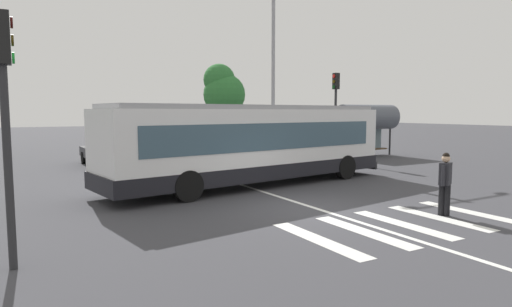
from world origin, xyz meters
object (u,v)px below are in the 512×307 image
object	(u,v)px
parked_car_champagne	(194,146)
parked_car_red	(149,148)
parked_car_black	(105,151)
bus_stop_shelter	(367,118)
traffic_light_near_corner	(5,98)
twin_arm_street_lamp	(273,53)
background_tree_right	(223,90)
city_transit_bus	(254,144)
traffic_light_far_corner	(336,103)
pedestrian_crossing_street	(445,180)

from	to	relation	value
parked_car_champagne	parked_car_red	bearing A→B (deg)	176.66
parked_car_red	parked_car_black	bearing A→B (deg)	-167.17
bus_stop_shelter	parked_car_black	bearing A→B (deg)	167.37
parked_car_red	traffic_light_near_corner	bearing A→B (deg)	-113.74
twin_arm_street_lamp	background_tree_right	xyz separation A→B (m)	(1.91, 10.71, -1.57)
parked_car_black	parked_car_champagne	xyz separation A→B (m)	(5.17, 0.41, 0.00)
parked_car_champagne	city_transit_bus	bearing A→B (deg)	-98.13
traffic_light_far_corner	background_tree_right	distance (m)	12.66
pedestrian_crossing_street	parked_car_red	world-z (taller)	pedestrian_crossing_street
traffic_light_near_corner	bus_stop_shelter	world-z (taller)	traffic_light_near_corner
city_transit_bus	bus_stop_shelter	size ratio (longest dim) A/B	2.93
traffic_light_near_corner	bus_stop_shelter	xyz separation A→B (m)	(19.52, 11.50, -0.63)
parked_car_black	bus_stop_shelter	size ratio (longest dim) A/B	1.09
pedestrian_crossing_street	parked_car_black	xyz separation A→B (m)	(-5.89, 16.08, -0.20)
twin_arm_street_lamp	parked_car_black	bearing A→B (deg)	162.77
parked_car_champagne	background_tree_right	world-z (taller)	background_tree_right
city_transit_bus	twin_arm_street_lamp	world-z (taller)	twin_arm_street_lamp
city_transit_bus	parked_car_black	xyz separation A→B (m)	(-3.79, 9.25, -0.82)
parked_car_black	background_tree_right	world-z (taller)	background_tree_right
parked_car_red	pedestrian_crossing_street	bearing A→B (deg)	-78.48
parked_car_black	traffic_light_far_corner	distance (m)	12.80
parked_car_black	parked_car_red	distance (m)	2.56
traffic_light_far_corner	twin_arm_street_lamp	bearing A→B (deg)	148.23
parked_car_red	traffic_light_far_corner	distance (m)	10.83
pedestrian_crossing_street	twin_arm_street_lamp	distance (m)	14.60
twin_arm_street_lamp	parked_car_champagne	bearing A→B (deg)	138.70
parked_car_red	bus_stop_shelter	xyz separation A→B (m)	(12.71, -3.97, 1.65)
city_transit_bus	traffic_light_far_corner	xyz separation A→B (m)	(7.91, 4.70, 1.73)
city_transit_bus	twin_arm_street_lamp	bearing A→B (deg)	53.06
parked_car_black	twin_arm_street_lamp	xyz separation A→B (m)	(8.71, -2.70, 5.32)
background_tree_right	parked_car_red	bearing A→B (deg)	-137.51
pedestrian_crossing_street	twin_arm_street_lamp	bearing A→B (deg)	78.09
parked_car_black	pedestrian_crossing_street	bearing A→B (deg)	-69.89
parked_car_black	parked_car_red	bearing A→B (deg)	12.83
parked_car_black	traffic_light_near_corner	xyz separation A→B (m)	(-4.32, -14.91, 2.28)
parked_car_red	traffic_light_near_corner	xyz separation A→B (m)	(-6.81, -15.48, 2.28)
parked_car_black	bus_stop_shelter	bearing A→B (deg)	-12.63
traffic_light_near_corner	parked_car_black	bearing A→B (deg)	73.86
city_transit_bus	twin_arm_street_lamp	distance (m)	9.34
pedestrian_crossing_street	parked_car_champagne	bearing A→B (deg)	92.51
pedestrian_crossing_street	traffic_light_near_corner	xyz separation A→B (m)	(-10.20, 1.17, 2.07)
city_transit_bus	pedestrian_crossing_street	xyz separation A→B (m)	(2.10, -6.83, -0.62)
traffic_light_near_corner	twin_arm_street_lamp	size ratio (longest dim) A/B	0.45
twin_arm_street_lamp	background_tree_right	bearing A→B (deg)	79.90
pedestrian_crossing_street	city_transit_bus	bearing A→B (deg)	107.10
twin_arm_street_lamp	traffic_light_far_corner	bearing A→B (deg)	-31.77
traffic_light_far_corner	twin_arm_street_lamp	world-z (taller)	twin_arm_street_lamp
city_transit_bus	traffic_light_near_corner	xyz separation A→B (m)	(-8.10, -5.66, 1.45)
parked_car_black	traffic_light_far_corner	world-z (taller)	traffic_light_far_corner
pedestrian_crossing_street	parked_car_red	bearing A→B (deg)	101.52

